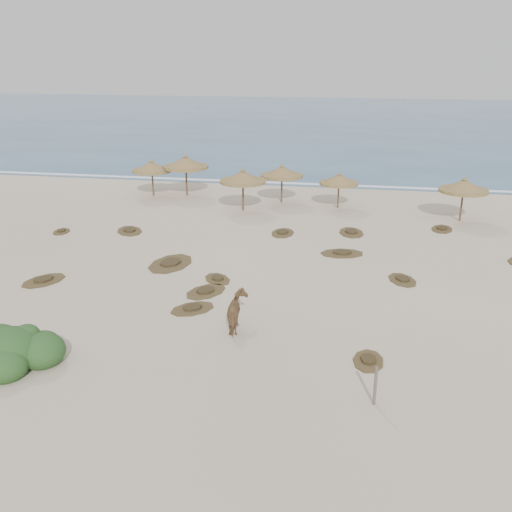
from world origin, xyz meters
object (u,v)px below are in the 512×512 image
object	(u,v)px
palapa_0	(152,167)
bush	(13,351)
palapa_1	(186,163)
horse	(238,312)

from	to	relation	value
palapa_0	bush	distance (m)	25.32
palapa_0	palapa_1	distance (m)	2.60
palapa_0	palapa_1	xyz separation A→B (m)	(2.54, 0.49, 0.30)
palapa_0	horse	xyz separation A→B (m)	(11.14, -20.95, -1.44)
bush	palapa_1	bearing A→B (deg)	93.17
palapa_0	horse	world-z (taller)	palapa_0
palapa_0	palapa_1	world-z (taller)	palapa_1
horse	bush	world-z (taller)	horse
palapa_0	bush	bearing A→B (deg)	-81.01
palapa_1	palapa_0	bearing A→B (deg)	-169.09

